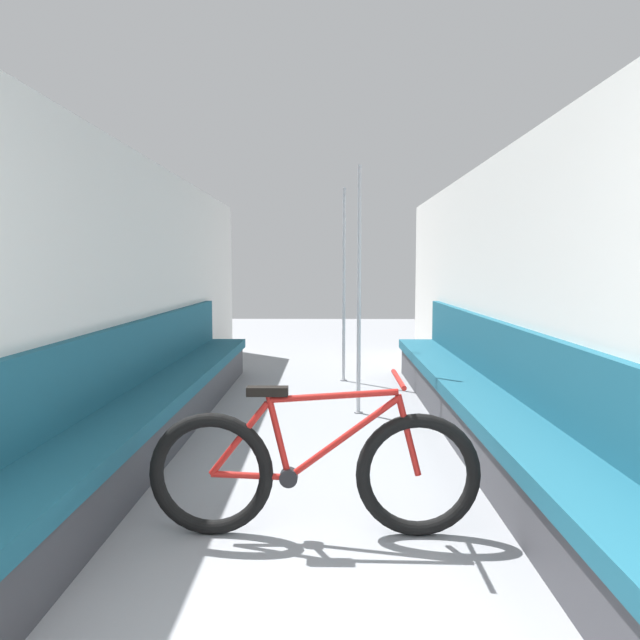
% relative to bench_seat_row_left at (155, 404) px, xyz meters
% --- Properties ---
extents(wall_left, '(0.10, 10.60, 2.23)m').
position_rel_bench_seat_row_left_xyz_m(wall_left, '(-0.26, -0.16, 0.83)').
color(wall_left, silver).
rests_on(wall_left, ground).
extents(wall_right, '(0.10, 10.60, 2.23)m').
position_rel_bench_seat_row_left_xyz_m(wall_right, '(2.72, -0.16, 0.83)').
color(wall_right, silver).
rests_on(wall_right, ground).
extents(bench_seat_row_left, '(0.48, 6.18, 0.90)m').
position_rel_bench_seat_row_left_xyz_m(bench_seat_row_left, '(0.00, 0.00, 0.00)').
color(bench_seat_row_left, '#3D3D42').
rests_on(bench_seat_row_left, ground).
extents(bench_seat_row_right, '(0.48, 6.18, 0.90)m').
position_rel_bench_seat_row_left_xyz_m(bench_seat_row_right, '(2.46, 0.00, 0.00)').
color(bench_seat_row_right, '#3D3D42').
rests_on(bench_seat_row_right, ground).
extents(bicycle, '(1.63, 0.46, 0.79)m').
position_rel_bench_seat_row_left_xyz_m(bicycle, '(1.24, -1.64, 0.04)').
color(bicycle, black).
rests_on(bicycle, ground).
extents(grab_pole_near, '(0.08, 0.08, 2.21)m').
position_rel_bench_seat_row_left_xyz_m(grab_pole_near, '(1.49, 2.54, 0.79)').
color(grab_pole_near, gray).
rests_on(grab_pole_near, ground).
extents(grab_pole_far, '(0.08, 0.08, 2.21)m').
position_rel_bench_seat_row_left_xyz_m(grab_pole_far, '(1.58, 0.94, 0.79)').
color(grab_pole_far, gray).
rests_on(grab_pole_far, ground).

